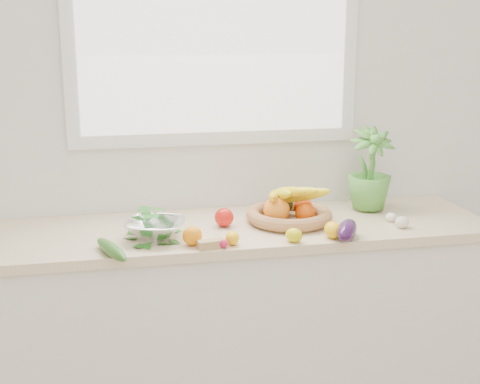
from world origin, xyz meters
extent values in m
cube|color=white|center=(0.00, 2.25, 1.35)|extent=(4.50, 0.02, 2.70)
cube|color=silver|center=(0.00, 1.95, 0.43)|extent=(2.20, 0.58, 0.86)
cube|color=beige|center=(0.00, 1.95, 0.88)|extent=(2.24, 0.62, 0.04)
cube|color=white|center=(0.00, 2.23, 1.75)|extent=(1.30, 0.03, 1.10)
cube|color=white|center=(0.00, 2.21, 1.75)|extent=(1.18, 0.01, 0.98)
sphere|color=orange|center=(-0.18, 1.73, 0.94)|extent=(0.09, 0.09, 0.08)
ellipsoid|color=#FFB70D|center=(-0.03, 1.70, 0.93)|extent=(0.06, 0.07, 0.05)
ellipsoid|color=yellow|center=(0.38, 1.70, 0.93)|extent=(0.07, 0.09, 0.07)
ellipsoid|color=#D9CF0B|center=(0.21, 1.68, 0.93)|extent=(0.09, 0.09, 0.06)
sphere|color=red|center=(-0.02, 1.94, 0.94)|extent=(0.10, 0.10, 0.08)
cube|color=tan|center=(-0.12, 1.68, 0.92)|extent=(0.11, 0.06, 0.03)
ellipsoid|color=white|center=(0.70, 1.87, 0.92)|extent=(0.05, 0.05, 0.04)
ellipsoid|color=beige|center=(0.44, 1.94, 0.92)|extent=(0.05, 0.05, 0.04)
ellipsoid|color=beige|center=(0.71, 1.77, 0.92)|extent=(0.07, 0.07, 0.05)
ellipsoid|color=#30103D|center=(0.43, 1.67, 0.94)|extent=(0.16, 0.20, 0.08)
ellipsoid|color=#23591A|center=(-0.49, 1.67, 0.92)|extent=(0.14, 0.27, 0.05)
sphere|color=#CB1946|center=(-0.07, 1.67, 0.92)|extent=(0.04, 0.04, 0.04)
imported|color=#4F9B38|center=(0.68, 2.06, 1.10)|extent=(0.21, 0.21, 0.37)
cylinder|color=tan|center=(0.27, 1.95, 0.91)|extent=(0.41, 0.41, 0.01)
torus|color=#B17A4F|center=(0.27, 1.95, 0.93)|extent=(0.49, 0.49, 0.06)
sphere|color=orange|center=(0.20, 1.92, 0.97)|extent=(0.15, 0.15, 0.11)
sphere|color=#D74A06|center=(0.32, 1.89, 0.95)|extent=(0.11, 0.11, 0.09)
sphere|color=red|center=(0.34, 1.99, 0.95)|extent=(0.11, 0.11, 0.08)
ellipsoid|color=#1F3015|center=(0.26, 2.02, 0.97)|extent=(0.12, 0.12, 0.11)
ellipsoid|color=yellow|center=(0.19, 1.93, 1.02)|extent=(0.11, 0.25, 0.11)
ellipsoid|color=yellow|center=(0.23, 1.94, 1.03)|extent=(0.06, 0.25, 0.11)
ellipsoid|color=yellow|center=(0.26, 1.94, 1.04)|extent=(0.13, 0.25, 0.11)
ellipsoid|color=yellow|center=(0.29, 1.94, 1.03)|extent=(0.19, 0.22, 0.11)
ellipsoid|color=yellow|center=(0.32, 1.93, 1.02)|extent=(0.24, 0.16, 0.11)
cylinder|color=white|center=(-0.31, 1.83, 0.91)|extent=(0.11, 0.11, 0.02)
imported|color=white|center=(-0.31, 1.83, 0.95)|extent=(0.29, 0.29, 0.06)
ellipsoid|color=#286C1B|center=(-0.31, 1.83, 0.99)|extent=(0.22, 0.22, 0.07)
camera|label=1|loc=(-0.50, -0.71, 1.74)|focal=50.00mm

